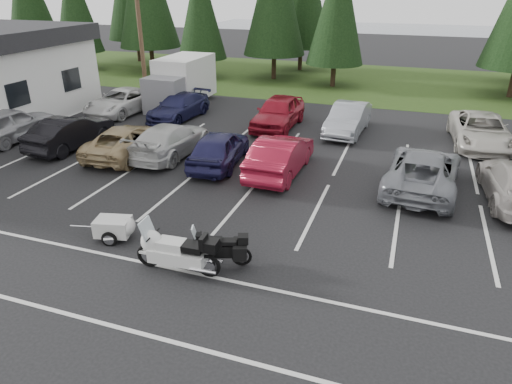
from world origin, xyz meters
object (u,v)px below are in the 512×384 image
(car_near_2, at_px, (127,141))
(car_far_4, at_px, (481,131))
(car_far_2, at_px, (278,112))
(utility_pole, at_px, (140,27))
(box_truck, at_px, (178,83))
(car_far_0, at_px, (122,101))
(car_far_1, at_px, (179,107))
(car_near_0, at_px, (10,124))
(car_far_3, at_px, (348,119))
(touring_motorcycle, at_px, (177,248))
(adventure_motorcycle, at_px, (218,246))
(car_near_6, at_px, (423,170))
(car_near_5, at_px, (281,155))
(car_near_1, at_px, (70,132))
(car_near_3, at_px, (170,140))
(car_near_4, at_px, (219,148))
(cargo_trailer, at_px, (114,229))

(car_near_2, xyz_separation_m, car_far_4, (15.13, 6.60, 0.07))
(car_far_2, bearing_deg, car_far_4, 2.38)
(utility_pole, relative_size, box_truck, 1.61)
(utility_pole, xyz_separation_m, car_far_0, (-0.41, -2.06, -3.99))
(car_far_1, bearing_deg, car_near_0, -128.02)
(car_far_3, bearing_deg, car_far_0, -174.23)
(utility_pole, height_order, car_far_2, utility_pole)
(touring_motorcycle, relative_size, adventure_motorcycle, 1.32)
(car_near_6, height_order, touring_motorcycle, car_near_6)
(car_near_5, relative_size, car_far_1, 1.01)
(box_truck, relative_size, car_near_0, 1.15)
(car_near_5, height_order, car_near_6, car_near_5)
(car_far_2, distance_m, touring_motorcycle, 13.81)
(car_near_1, height_order, touring_motorcycle, car_near_1)
(car_far_1, bearing_deg, car_far_2, 7.21)
(box_truck, distance_m, car_near_3, 8.88)
(car_near_1, xyz_separation_m, car_far_0, (-1.30, 6.07, -0.05))
(car_far_0, bearing_deg, car_near_0, -105.09)
(car_far_3, height_order, car_far_4, car_far_3)
(car_near_2, distance_m, car_near_4, 4.41)
(box_truck, bearing_deg, car_near_5, -42.92)
(car_near_0, xyz_separation_m, car_far_3, (15.46, 6.65, -0.07))
(car_near_2, xyz_separation_m, car_near_6, (12.61, 0.45, 0.08))
(utility_pole, xyz_separation_m, box_truck, (2.00, 0.50, -3.25))
(car_near_5, height_order, car_far_0, car_near_5)
(cargo_trailer, bearing_deg, car_near_0, 134.91)
(car_near_1, xyz_separation_m, car_far_2, (8.26, 6.33, 0.09))
(car_far_4, bearing_deg, box_truck, 169.51)
(car_near_0, xyz_separation_m, car_far_0, (2.22, 6.17, -0.12))
(car_near_3, distance_m, car_far_2, 6.60)
(car_far_0, xyz_separation_m, cargo_trailer, (8.17, -12.59, -0.36))
(car_near_0, height_order, adventure_motorcycle, car_near_0)
(car_near_4, distance_m, car_far_1, 7.76)
(car_near_2, bearing_deg, car_near_3, -164.89)
(car_near_1, relative_size, cargo_trailer, 3.02)
(utility_pole, distance_m, box_truck, 3.85)
(car_far_2, height_order, cargo_trailer, car_far_2)
(utility_pole, distance_m, car_far_0, 4.51)
(car_far_2, bearing_deg, car_near_6, -37.64)
(car_far_0, bearing_deg, car_near_6, -13.63)
(car_near_4, distance_m, car_far_3, 7.73)
(car_far_2, relative_size, cargo_trailer, 3.25)
(car_near_4, bearing_deg, car_near_6, 175.58)
(car_far_0, xyz_separation_m, touring_motorcycle, (10.84, -13.49, 0.04))
(car_near_5, bearing_deg, car_far_4, -140.13)
(car_near_1, distance_m, touring_motorcycle, 12.09)
(car_far_2, bearing_deg, car_far_0, -177.75)
(utility_pole, height_order, car_near_0, utility_pole)
(car_near_6, bearing_deg, adventure_motorcycle, 59.11)
(car_near_5, bearing_deg, box_truck, -41.85)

